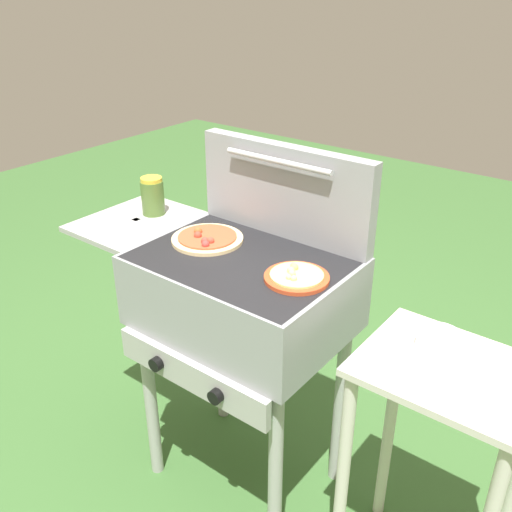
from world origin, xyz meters
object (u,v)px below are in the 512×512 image
object	(u,v)px
pizza_pepperoni	(207,238)
sauce_jar	(153,196)
prep_table	(437,438)
grill	(239,297)
pizza_cheese	(296,277)
topping_bowl_near	(439,342)

from	to	relation	value
pizza_pepperoni	sauce_jar	bearing A→B (deg)	169.52
prep_table	pizza_pepperoni	bearing A→B (deg)	178.64
grill	pizza_pepperoni	xyz separation A→B (m)	(-0.15, 0.02, 0.15)
grill	prep_table	world-z (taller)	grill
pizza_cheese	pizza_pepperoni	bearing A→B (deg)	174.51
pizza_cheese	sauce_jar	size ratio (longest dim) A/B	1.38
sauce_jar	topping_bowl_near	world-z (taller)	sauce_jar
grill	prep_table	distance (m)	0.70
pizza_cheese	sauce_jar	bearing A→B (deg)	172.24
pizza_pepperoni	pizza_cheese	size ratio (longest dim) A/B	1.24
pizza_pepperoni	pizza_cheese	distance (m)	0.37
pizza_cheese	topping_bowl_near	size ratio (longest dim) A/B	1.59
grill	pizza_pepperoni	distance (m)	0.22
sauce_jar	topping_bowl_near	distance (m)	1.08
prep_table	topping_bowl_near	xyz separation A→B (m)	(-0.06, 0.06, 0.26)
pizza_pepperoni	pizza_cheese	world-z (taller)	pizza_pepperoni
pizza_cheese	prep_table	distance (m)	0.57
pizza_pepperoni	prep_table	xyz separation A→B (m)	(0.82, -0.02, -0.34)
prep_table	grill	bearing A→B (deg)	-179.63
pizza_cheese	sauce_jar	world-z (taller)	sauce_jar
pizza_pepperoni	sauce_jar	world-z (taller)	sauce_jar
pizza_cheese	prep_table	size ratio (longest dim) A/B	0.23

